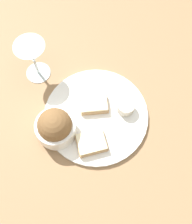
% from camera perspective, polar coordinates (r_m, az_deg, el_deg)
% --- Properties ---
extents(ground_plane, '(4.00, 4.00, 0.00)m').
position_cam_1_polar(ground_plane, '(0.86, 0.00, -0.88)').
color(ground_plane, '#93704C').
extents(dinner_plate, '(0.32, 0.32, 0.01)m').
position_cam_1_polar(dinner_plate, '(0.85, 0.00, -0.70)').
color(dinner_plate, white).
rests_on(dinner_plate, ground_plane).
extents(salad_bowl, '(0.11, 0.11, 0.10)m').
position_cam_1_polar(salad_bowl, '(0.80, -8.27, -2.97)').
color(salad_bowl, white).
rests_on(salad_bowl, dinner_plate).
extents(sauce_ramekin, '(0.05, 0.05, 0.03)m').
position_cam_1_polar(sauce_ramekin, '(0.84, 6.09, 1.07)').
color(sauce_ramekin, beige).
rests_on(sauce_ramekin, dinner_plate).
extents(cheese_toast_near, '(0.09, 0.07, 0.03)m').
position_cam_1_polar(cheese_toast_near, '(0.81, -0.94, -6.25)').
color(cheese_toast_near, tan).
rests_on(cheese_toast_near, dinner_plate).
extents(cheese_toast_far, '(0.09, 0.07, 0.03)m').
position_cam_1_polar(cheese_toast_far, '(0.85, -0.31, 1.60)').
color(cheese_toast_far, tan).
rests_on(cheese_toast_far, dinner_plate).
extents(wine_glass, '(0.09, 0.09, 0.15)m').
position_cam_1_polar(wine_glass, '(0.86, -12.89, 11.30)').
color(wine_glass, silver).
rests_on(wine_glass, ground_plane).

